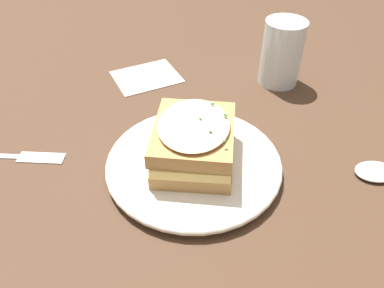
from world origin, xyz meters
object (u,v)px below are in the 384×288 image
object	(u,v)px
spoon	(382,171)
napkin	(147,76)
water_glass	(282,53)
sandwich	(194,141)
dinner_plate	(192,164)
fork	(19,156)

from	to	relation	value
spoon	napkin	distance (m)	0.44
spoon	napkin	world-z (taller)	spoon
spoon	napkin	size ratio (longest dim) A/B	1.39
spoon	water_glass	bearing A→B (deg)	17.67
water_glass	sandwich	bearing A→B (deg)	28.84
water_glass	dinner_plate	bearing A→B (deg)	28.61
fork	napkin	size ratio (longest dim) A/B	1.35
dinner_plate	napkin	bearing A→B (deg)	-97.96
sandwich	spoon	size ratio (longest dim) A/B	0.98
sandwich	spoon	distance (m)	0.27
fork	napkin	xyz separation A→B (m)	(-0.25, -0.13, 0.00)
sandwich	spoon	bearing A→B (deg)	150.49
spoon	sandwich	bearing A→B (deg)	82.50
dinner_plate	napkin	distance (m)	0.27
spoon	dinner_plate	bearing A→B (deg)	82.90
dinner_plate	fork	world-z (taller)	dinner_plate
napkin	sandwich	bearing A→B (deg)	82.70
water_glass	spoon	xyz separation A→B (m)	(0.02, 0.27, -0.05)
sandwich	fork	xyz separation A→B (m)	(0.22, -0.14, -0.05)
sandwich	dinner_plate	bearing A→B (deg)	6.70
water_glass	spoon	size ratio (longest dim) A/B	0.71
fork	napkin	world-z (taller)	same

